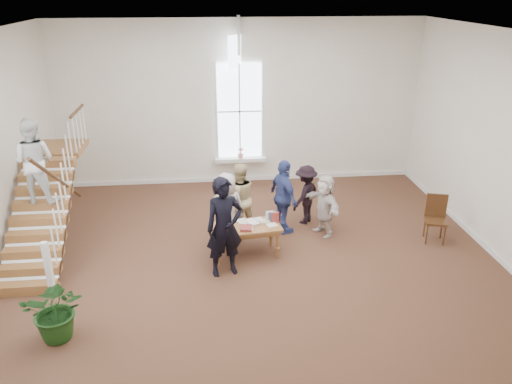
{
  "coord_description": "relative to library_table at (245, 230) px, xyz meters",
  "views": [
    {
      "loc": [
        -0.93,
        -9.02,
        5.31
      ],
      "look_at": [
        0.04,
        0.4,
        1.33
      ],
      "focal_mm": 35.0,
      "sensor_mm": 36.0,
      "label": 1
    }
  ],
  "objects": [
    {
      "name": "ground",
      "position": [
        0.21,
        -0.16,
        -0.6
      ],
      "size": [
        10.0,
        10.0,
        0.0
      ],
      "primitive_type": "plane",
      "color": "#4C2D1E",
      "rests_on": "ground"
    },
    {
      "name": "room_shell",
      "position": [
        0.21,
        4.24,
        -0.2
      ],
      "size": [
        10.49,
        10.0,
        10.0
      ],
      "color": "white",
      "rests_on": "ground"
    },
    {
      "name": "staircase",
      "position": [
        -4.14,
        0.59,
        1.02
      ],
      "size": [
        1.1,
        4.1,
        2.92
      ],
      "color": "brown",
      "rests_on": "ground"
    },
    {
      "name": "library_table",
      "position": [
        0.0,
        0.0,
        0.0
      ],
      "size": [
        1.53,
        0.91,
        0.74
      ],
      "rotation": [
        0.0,
        0.0,
        0.13
      ],
      "color": "brown",
      "rests_on": "ground"
    },
    {
      "name": "police_officer",
      "position": [
        -0.45,
        -0.65,
        0.4
      ],
      "size": [
        0.83,
        0.65,
        2.01
      ],
      "primitive_type": "imported",
      "rotation": [
        0.0,
        0.0,
        0.26
      ],
      "color": "black",
      "rests_on": "ground"
    },
    {
      "name": "elderly_woman",
      "position": [
        -0.35,
        0.6,
        0.21
      ],
      "size": [
        0.9,
        0.71,
        1.62
      ],
      "primitive_type": "imported",
      "rotation": [
        0.0,
        0.0,
        3.42
      ],
      "color": "#BAB3AC",
      "rests_on": "ground"
    },
    {
      "name": "person_yellow",
      "position": [
        -0.05,
        1.1,
        0.23
      ],
      "size": [
        0.95,
        0.82,
        1.66
      ],
      "primitive_type": "imported",
      "rotation": [
        0.0,
        0.0,
        3.41
      ],
      "color": "#CDB780",
      "rests_on": "ground"
    },
    {
      "name": "woman_cluster_a",
      "position": [
        0.94,
        0.98,
        0.27
      ],
      "size": [
        0.76,
        1.1,
        1.73
      ],
      "primitive_type": "imported",
      "rotation": [
        0.0,
        0.0,
        1.94
      ],
      "color": "#374585",
      "rests_on": "ground"
    },
    {
      "name": "woman_cluster_b",
      "position": [
        1.54,
        1.43,
        0.11
      ],
      "size": [
        1.01,
        1.04,
        1.42
      ],
      "primitive_type": "imported",
      "rotation": [
        0.0,
        0.0,
        3.99
      ],
      "color": "black",
      "rests_on": "ground"
    },
    {
      "name": "woman_cluster_c",
      "position": [
        1.84,
        0.78,
        0.11
      ],
      "size": [
        0.86,
        1.38,
        1.42
      ],
      "primitive_type": "imported",
      "rotation": [
        0.0,
        0.0,
        5.08
      ],
      "color": "silver",
      "rests_on": "ground"
    },
    {
      "name": "floor_plant",
      "position": [
        -3.19,
        -2.34,
        -0.07
      ],
      "size": [
        0.98,
        0.85,
        1.06
      ],
      "primitive_type": "imported",
      "rotation": [
        0.0,
        0.0,
        -0.03
      ],
      "color": "#173B12",
      "rests_on": "ground"
    },
    {
      "name": "side_chair",
      "position": [
        4.23,
        0.28,
        -0.01
      ],
      "size": [
        0.56,
        0.56,
        1.05
      ],
      "rotation": [
        0.0,
        0.0,
        -0.28
      ],
      "color": "#3A210F",
      "rests_on": "ground"
    }
  ]
}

